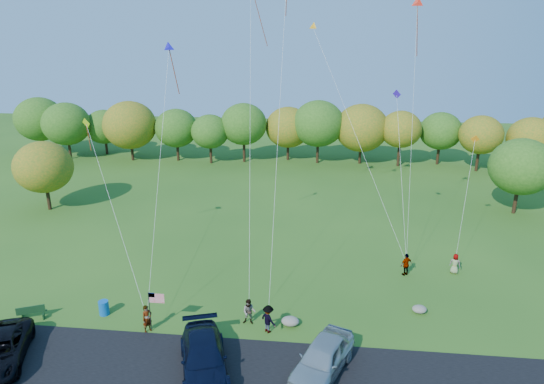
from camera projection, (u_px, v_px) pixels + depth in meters
The scene contains 17 objects.
ground at pixel (232, 329), 29.53m from camera, with size 140.00×140.00×0.00m, color #295718.
asphalt_lane at pixel (218, 373), 25.77m from camera, with size 44.00×6.00×0.06m, color black.
treeline at pixel (290, 130), 61.89m from camera, with size 76.20×27.94×8.30m.
minivan_dark at pixel (0, 350), 26.29m from camera, with size 2.55×5.53×1.54m, color black.
minivan_navy at pixel (204, 357), 25.61m from camera, with size 2.37×5.83×1.69m, color black.
minivan_silver at pixel (322, 358), 25.48m from camera, with size 2.11×5.24×1.79m, color #B0B8BB.
flyer_a at pixel (147, 319), 29.04m from camera, with size 0.64×0.42×1.75m, color #4C4C59.
flyer_b at pixel (249, 312), 29.81m from camera, with size 0.81×0.63×1.67m, color #4C4C59.
flyer_c at pixel (268, 319), 28.99m from camera, with size 1.14×0.66×1.77m, color #4C4C59.
flyer_d at pixel (406, 264), 35.63m from camera, with size 1.02×0.42×1.73m, color #4C4C59.
flyer_e at pixel (455, 264), 35.94m from camera, with size 0.76×0.49×1.55m, color #4C4C59.
park_bench at pixel (32, 312), 30.42m from camera, with size 1.63×0.93×0.92m.
trash_barrel at pixel (104, 308), 30.88m from camera, with size 0.63×0.63×0.95m, color #0B51AC.
flag_assembly at pixel (154, 302), 28.69m from camera, with size 0.98×0.64×2.65m.
boulder_near at pixel (290, 321), 29.83m from camera, with size 1.10×0.86×0.55m, color gray.
boulder_far at pixel (419, 309), 31.15m from camera, with size 0.93×0.77×0.48m, color gray.
kites_aloft at pixel (291, 0), 34.08m from camera, with size 29.17×9.33×15.34m.
Camera 1 is at (5.15, -24.77, 17.56)m, focal length 32.00 mm.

